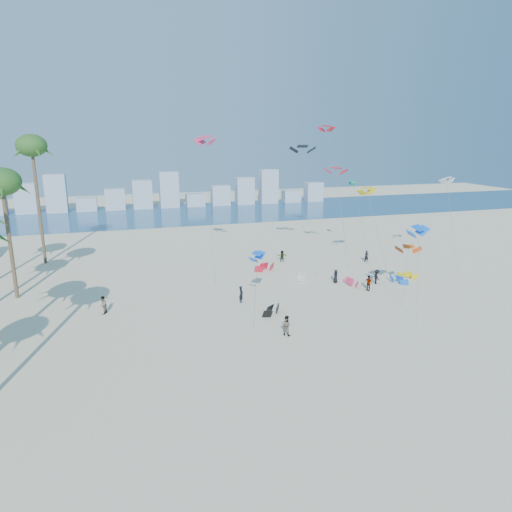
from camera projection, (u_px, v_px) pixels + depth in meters
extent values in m
plane|color=beige|center=(280.00, 372.00, 33.74)|extent=(220.00, 220.00, 0.00)
plane|color=navy|center=(169.00, 214.00, 100.38)|extent=(220.00, 220.00, 0.00)
imported|color=black|center=(241.00, 294.00, 47.45)|extent=(0.67, 0.76, 1.76)
imported|color=gray|center=(286.00, 325.00, 39.66)|extent=(1.10, 1.11, 1.81)
imported|color=black|center=(336.00, 276.00, 53.81)|extent=(0.89, 0.89, 1.55)
imported|color=gray|center=(368.00, 283.00, 51.10)|extent=(0.79, 1.09, 1.72)
imported|color=black|center=(377.00, 277.00, 53.40)|extent=(0.73, 1.15, 1.70)
imported|color=gray|center=(282.00, 256.00, 62.88)|extent=(1.48, 0.70, 1.53)
imported|color=black|center=(367.00, 256.00, 62.49)|extent=(0.65, 0.49, 1.60)
imported|color=gray|center=(103.00, 305.00, 44.41)|extent=(0.97, 1.07, 1.79)
cylinder|color=#595959|center=(255.00, 290.00, 42.50)|extent=(1.90, 4.85, 5.79)
cylinder|color=#595959|center=(342.00, 218.00, 59.76)|extent=(1.04, 2.98, 12.65)
cylinder|color=#595959|center=(377.00, 233.00, 55.82)|extent=(1.75, 3.56, 10.58)
cylinder|color=#595959|center=(210.00, 210.00, 54.07)|extent=(0.30, 5.50, 16.52)
cylinder|color=#595959|center=(360.00, 219.00, 65.30)|extent=(1.83, 2.29, 10.51)
cylinder|color=#595959|center=(406.00, 274.00, 48.43)|extent=(1.63, 2.07, 5.32)
cylinder|color=#595959|center=(309.00, 211.00, 57.05)|extent=(0.16, 5.78, 15.41)
cylinder|color=#595959|center=(452.00, 226.00, 57.94)|extent=(0.36, 4.30, 11.47)
cylinder|color=#595959|center=(418.00, 276.00, 42.32)|extent=(1.44, 2.95, 8.44)
cylinder|color=#595959|center=(337.00, 190.00, 66.86)|extent=(2.82, 2.99, 18.01)
cylinder|color=brown|center=(10.00, 242.00, 47.47)|extent=(0.40, 0.40, 12.28)
ellipsoid|color=#26511C|center=(1.00, 182.00, 45.90)|extent=(3.80, 3.80, 2.85)
cylinder|color=brown|center=(39.00, 206.00, 60.31)|extent=(0.40, 0.40, 15.48)
ellipsoid|color=#26511C|center=(31.00, 145.00, 58.33)|extent=(3.80, 3.80, 2.85)
cube|color=#9EADBF|center=(26.00, 199.00, 100.52)|extent=(4.40, 3.00, 6.60)
cube|color=#9EADBF|center=(56.00, 193.00, 102.02)|extent=(4.40, 3.00, 8.40)
cube|color=#9EADBF|center=(87.00, 204.00, 104.45)|extent=(4.40, 3.00, 3.00)
cube|color=#9EADBF|center=(115.00, 199.00, 105.95)|extent=(4.40, 3.00, 4.80)
cube|color=#9EADBF|center=(142.00, 194.00, 107.45)|extent=(4.40, 3.00, 6.60)
cube|color=#9EADBF|center=(169.00, 190.00, 108.96)|extent=(4.40, 3.00, 8.40)
cube|color=#9EADBF|center=(195.00, 200.00, 111.38)|extent=(4.40, 3.00, 3.00)
cube|color=#9EADBF|center=(220.00, 195.00, 112.88)|extent=(4.40, 3.00, 4.80)
cube|color=#9EADBF|center=(245.00, 191.00, 114.39)|extent=(4.40, 3.00, 6.60)
cube|color=#9EADBF|center=(268.00, 186.00, 115.89)|extent=(4.40, 3.00, 8.40)
cube|color=#9EADBF|center=(291.00, 196.00, 118.31)|extent=(4.40, 3.00, 3.00)
cube|color=#9EADBF|center=(314.00, 192.00, 119.82)|extent=(4.40, 3.00, 4.80)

